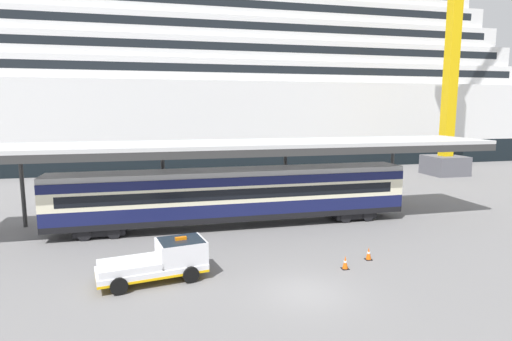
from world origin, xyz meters
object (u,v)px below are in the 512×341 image
at_px(cruise_ship, 159,78).
at_px(train_carriage, 234,194).
at_px(service_truck, 163,260).
at_px(dockside_crane, 456,55).
at_px(traffic_cone_mid, 345,263).
at_px(quay_bollard, 115,275).
at_px(traffic_cone_near, 369,254).

xyz_separation_m(cruise_ship, train_carriage, (4.26, -41.44, -10.90)).
distance_m(service_truck, dockside_crane, 46.14).
height_order(cruise_ship, train_carriage, cruise_ship).
relative_size(cruise_ship, traffic_cone_mid, 173.69).
relative_size(service_truck, quay_bollard, 5.70).
height_order(service_truck, dockside_crane, dockside_crane).
distance_m(train_carriage, dockside_crane, 37.32).
bearing_deg(service_truck, dockside_crane, 34.97).
relative_size(traffic_cone_mid, quay_bollard, 0.74).
distance_m(cruise_ship, traffic_cone_near, 52.53).
bearing_deg(quay_bollard, dockside_crane, 33.63).
bearing_deg(train_carriage, cruise_ship, 95.87).
bearing_deg(service_truck, train_carriage, 58.35).
bearing_deg(traffic_cone_mid, quay_bollard, 176.35).
xyz_separation_m(train_carriage, quay_bollard, (-7.41, -8.65, -1.80)).
relative_size(train_carriage, dockside_crane, 0.51).
xyz_separation_m(traffic_cone_near, dockside_crane, (24.90, 25.26, 14.43)).
xyz_separation_m(train_carriage, service_truck, (-5.19, -8.42, -1.32)).
bearing_deg(traffic_cone_mid, service_truck, 174.07).
relative_size(traffic_cone_near, traffic_cone_mid, 1.01).
bearing_deg(traffic_cone_mid, train_carriage, 113.72).
distance_m(cruise_ship, train_carriage, 43.06).
height_order(cruise_ship, traffic_cone_near, cruise_ship).
height_order(cruise_ship, quay_bollard, cruise_ship).
bearing_deg(dockside_crane, train_carriage, -151.44).
xyz_separation_m(cruise_ship, traffic_cone_mid, (8.38, -50.83, -12.87)).
distance_m(cruise_ship, dockside_crane, 42.95).
height_order(cruise_ship, service_truck, cruise_ship).
bearing_deg(dockside_crane, quay_bollard, -146.37).
height_order(dockside_crane, quay_bollard, dockside_crane).
height_order(cruise_ship, traffic_cone_mid, cruise_ship).
bearing_deg(service_truck, traffic_cone_near, -0.10).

